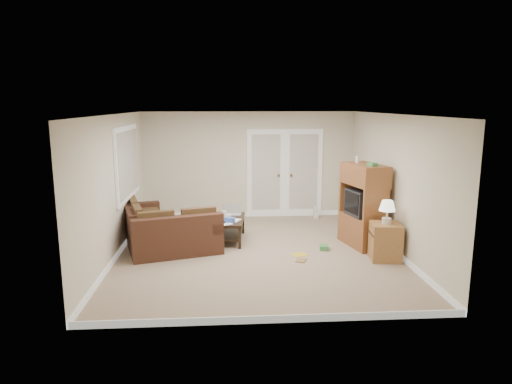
{
  "coord_description": "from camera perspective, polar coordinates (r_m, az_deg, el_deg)",
  "views": [
    {
      "loc": [
        -0.55,
        -7.97,
        2.69
      ],
      "look_at": [
        -0.01,
        0.15,
        1.1
      ],
      "focal_mm": 32.0,
      "sensor_mm": 36.0,
      "label": 1
    }
  ],
  "objects": [
    {
      "name": "floor_magazine",
      "position": [
        8.34,
        5.45,
        -7.8
      ],
      "size": [
        0.31,
        0.28,
        0.01
      ],
      "primitive_type": "cube",
      "rotation": [
        0.0,
        0.0,
        0.32
      ],
      "color": "gold",
      "rests_on": "floor"
    },
    {
      "name": "wall_front",
      "position": [
        5.45,
        2.15,
        -4.3
      ],
      "size": [
        5.0,
        0.02,
        2.5
      ],
      "primitive_type": "cube",
      "color": "beige",
      "rests_on": "floor"
    },
    {
      "name": "baseboards",
      "position": [
        8.42,
        0.13,
        -7.23
      ],
      "size": [
        5.0,
        5.5,
        0.1
      ],
      "primitive_type": null,
      "color": "silver",
      "rests_on": "floor"
    },
    {
      "name": "space_heater",
      "position": [
        10.94,
        7.51,
        -2.49
      ],
      "size": [
        0.13,
        0.12,
        0.29
      ],
      "primitive_type": "cube",
      "rotation": [
        0.0,
        0.0,
        -0.2
      ],
      "color": "white",
      "rests_on": "floor"
    },
    {
      "name": "tv_armoire",
      "position": [
        8.88,
        13.26,
        -1.58
      ],
      "size": [
        0.75,
        1.08,
        1.69
      ],
      "rotation": [
        0.0,
        0.0,
        0.23
      ],
      "color": "brown",
      "rests_on": "floor"
    },
    {
      "name": "wall_back",
      "position": [
        10.83,
        -0.87,
        3.41
      ],
      "size": [
        5.0,
        0.02,
        2.5
      ],
      "primitive_type": "cube",
      "color": "beige",
      "rests_on": "floor"
    },
    {
      "name": "wall_right",
      "position": [
        8.66,
        16.88,
        0.99
      ],
      "size": [
        0.02,
        5.5,
        2.5
      ],
      "primitive_type": "cube",
      "color": "beige",
      "rests_on": "floor"
    },
    {
      "name": "window_left",
      "position": [
        9.25,
        -15.76,
        3.55
      ],
      "size": [
        0.05,
        1.92,
        1.42
      ],
      "color": "silver",
      "rests_on": "wall_left"
    },
    {
      "name": "floor_greenbox",
      "position": [
        8.67,
        8.51,
        -6.85
      ],
      "size": [
        0.19,
        0.24,
        0.09
      ],
      "primitive_type": "cube",
      "rotation": [
        0.0,
        0.0,
        -0.17
      ],
      "color": "#3D8746",
      "rests_on": "floor"
    },
    {
      "name": "floor",
      "position": [
        8.43,
        0.13,
        -7.55
      ],
      "size": [
        5.5,
        5.5,
        0.0
      ],
      "primitive_type": "plane",
      "color": "tan",
      "rests_on": "ground"
    },
    {
      "name": "floor_book",
      "position": [
        8.06,
        5.09,
        -8.44
      ],
      "size": [
        0.23,
        0.26,
        0.02
      ],
      "primitive_type": "imported",
      "rotation": [
        0.0,
        0.0,
        -0.41
      ],
      "color": "olive",
      "rests_on": "floor"
    },
    {
      "name": "french_doors",
      "position": [
        10.91,
        3.61,
        2.3
      ],
      "size": [
        1.8,
        0.05,
        2.13
      ],
      "color": "silver",
      "rests_on": "floor"
    },
    {
      "name": "wall_left",
      "position": [
        8.33,
        -17.28,
        0.59
      ],
      "size": [
        0.02,
        5.5,
        2.5
      ],
      "primitive_type": "cube",
      "color": "beige",
      "rests_on": "floor"
    },
    {
      "name": "side_cabinet",
      "position": [
        8.26,
        15.88,
        -5.62
      ],
      "size": [
        0.56,
        0.56,
        1.06
      ],
      "rotation": [
        0.0,
        0.0,
        -0.12
      ],
      "color": "#9E6C39",
      "rests_on": "floor"
    },
    {
      "name": "coffee_table",
      "position": [
        9.1,
        -3.3,
        -4.54
      ],
      "size": [
        0.66,
        1.16,
        0.76
      ],
      "rotation": [
        0.0,
        0.0,
        -0.1
      ],
      "color": "black",
      "rests_on": "floor"
    },
    {
      "name": "sectional_sofa",
      "position": [
        8.96,
        -12.14,
        -4.71
      ],
      "size": [
        2.25,
        2.57,
        0.76
      ],
      "rotation": [
        0.0,
        0.0,
        0.29
      ],
      "color": "#45271A",
      "rests_on": "floor"
    },
    {
      "name": "ceiling",
      "position": [
        8.0,
        0.14,
        9.68
      ],
      "size": [
        5.0,
        5.5,
        0.02
      ],
      "primitive_type": "cube",
      "color": "silver",
      "rests_on": "wall_back"
    }
  ]
}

